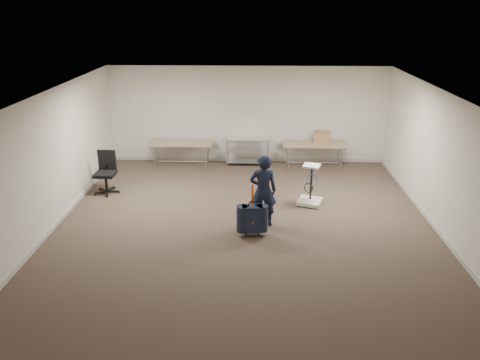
{
  "coord_description": "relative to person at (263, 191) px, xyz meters",
  "views": [
    {
      "loc": [
        0.18,
        -8.82,
        4.45
      ],
      "look_at": [
        -0.1,
        0.3,
        0.98
      ],
      "focal_mm": 35.0,
      "sensor_mm": 36.0,
      "label": 1
    }
  ],
  "objects": [
    {
      "name": "room_shell",
      "position": [
        -0.39,
        1.17,
        -0.73
      ],
      "size": [
        8.0,
        9.0,
        9.0
      ],
      "color": "beige",
      "rests_on": "ground"
    },
    {
      "name": "wire_shelf",
      "position": [
        -0.39,
        3.99,
        -0.34
      ],
      "size": [
        1.22,
        0.47,
        0.8
      ],
      "color": "silver",
      "rests_on": "ground"
    },
    {
      "name": "office_chair",
      "position": [
        -3.86,
        1.72,
        -0.46
      ],
      "size": [
        0.63,
        0.63,
        1.04
      ],
      "color": "black",
      "rests_on": "ground"
    },
    {
      "name": "equipment_cart",
      "position": [
        1.13,
        1.13,
        -0.53
      ],
      "size": [
        0.67,
        0.67,
        0.97
      ],
      "color": "silver",
      "rests_on": "ground"
    },
    {
      "name": "cardboard_box",
      "position": [
        1.71,
        3.76,
        0.12
      ],
      "size": [
        0.5,
        0.42,
        0.33
      ],
      "primitive_type": "cube",
      "rotation": [
        0.0,
        0.0,
        -0.21
      ],
      "color": "olive",
      "rests_on": "folding_table_right"
    },
    {
      "name": "suitcase",
      "position": [
        -0.22,
        -0.51,
        -0.4
      ],
      "size": [
        0.43,
        0.27,
        1.11
      ],
      "color": "black",
      "rests_on": "ground"
    },
    {
      "name": "ground",
      "position": [
        -0.39,
        -0.21,
        -0.78
      ],
      "size": [
        9.0,
        9.0,
        0.0
      ],
      "primitive_type": "plane",
      "color": "#45342A",
      "rests_on": "ground"
    },
    {
      "name": "folding_table_right",
      "position": [
        1.51,
        3.74,
        -0.1
      ],
      "size": [
        1.8,
        0.75,
        0.73
      ],
      "color": "tan",
      "rests_on": "ground"
    },
    {
      "name": "folding_table_left",
      "position": [
        -2.29,
        3.74,
        -0.1
      ],
      "size": [
        1.8,
        0.75,
        0.73
      ],
      "color": "tan",
      "rests_on": "ground"
    },
    {
      "name": "person",
      "position": [
        0.0,
        0.0,
        0.0
      ],
      "size": [
        0.59,
        0.41,
        1.56
      ],
      "primitive_type": "imported",
      "rotation": [
        0.0,
        0.0,
        3.2
      ],
      "color": "black",
      "rests_on": "ground"
    }
  ]
}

